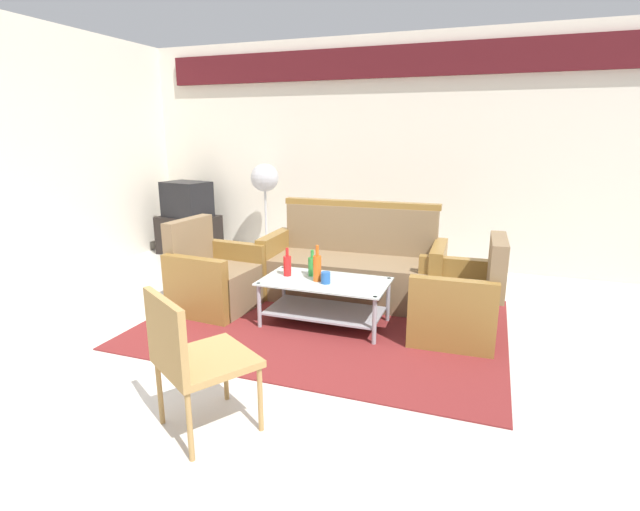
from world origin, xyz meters
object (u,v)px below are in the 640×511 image
object	(u,v)px
armchair_right	(458,304)
coffee_table	(325,296)
tv_stand	(189,235)
pedestal_fan	(265,183)
armchair_left	(214,280)
bottle_green	(312,266)
television	(187,199)
couch	(353,268)
cup	(326,278)
bottle_orange	(317,267)
bottle_red	(287,265)
wicker_chair	(191,353)

from	to	relation	value
armchair_right	coffee_table	xyz separation A→B (m)	(-1.12, -0.15, -0.02)
coffee_table	tv_stand	bearing A→B (deg)	145.53
armchair_right	pedestal_fan	world-z (taller)	pedestal_fan
armchair_left	tv_stand	distance (m)	2.35
bottle_green	television	distance (m)	3.05
armchair_right	couch	bearing A→B (deg)	58.13
cup	pedestal_fan	size ratio (longest dim) A/B	0.08
armchair_right	pedestal_fan	bearing A→B (deg)	54.53
couch	bottle_orange	world-z (taller)	couch
pedestal_fan	bottle_orange	bearing A→B (deg)	-53.27
couch	bottle_red	world-z (taller)	couch
armchair_left	tv_stand	bearing A→B (deg)	-135.16
armchair_right	pedestal_fan	xyz separation A→B (m)	(-2.60, 1.73, 0.73)
couch	tv_stand	xyz separation A→B (m)	(-2.70, 1.05, -0.06)
bottle_orange	tv_stand	xyz separation A→B (m)	(-2.60, 1.86, -0.27)
couch	television	world-z (taller)	television
armchair_left	coffee_table	size ratio (longest dim) A/B	0.77
bottle_orange	tv_stand	distance (m)	3.21
bottle_orange	bottle_red	distance (m)	0.31
bottle_orange	pedestal_fan	size ratio (longest dim) A/B	0.25
bottle_orange	tv_stand	world-z (taller)	bottle_orange
couch	pedestal_fan	world-z (taller)	pedestal_fan
bottle_orange	pedestal_fan	distance (m)	2.43
pedestal_fan	wicker_chair	distance (m)	3.87
bottle_orange	bottle_green	bearing A→B (deg)	125.72
bottle_red	cup	size ratio (longest dim) A/B	2.55
coffee_table	bottle_green	xyz separation A→B (m)	(-0.16, 0.10, 0.23)
bottle_orange	cup	world-z (taller)	bottle_orange
couch	bottle_green	world-z (taller)	couch
couch	armchair_left	distance (m)	1.39
bottle_green	bottle_orange	bearing A→B (deg)	-54.28
bottle_orange	pedestal_fan	world-z (taller)	pedestal_fan
armchair_left	coffee_table	world-z (taller)	armchair_left
couch	bottle_green	size ratio (longest dim) A/B	7.68
armchair_right	bottle_orange	world-z (taller)	armchair_right
armchair_right	television	world-z (taller)	television
bottle_red	wicker_chair	world-z (taller)	wicker_chair
bottle_green	television	world-z (taller)	television
tv_stand	pedestal_fan	world-z (taller)	pedestal_fan
armchair_left	cup	size ratio (longest dim) A/B	8.50
armchair_left	wicker_chair	xyz separation A→B (m)	(0.96, -1.76, 0.21)
armchair_right	tv_stand	xyz separation A→B (m)	(-3.78, 1.68, -0.03)
coffee_table	bottle_orange	bearing A→B (deg)	-153.31
cup	wicker_chair	size ratio (longest dim) A/B	0.12
armchair_right	bottle_green	bearing A→B (deg)	90.06
bottle_red	wicker_chair	bearing A→B (deg)	-83.67
couch	coffee_table	bearing A→B (deg)	85.46
armchair_left	bottle_orange	bearing A→B (deg)	91.06
bottle_green	pedestal_fan	bearing A→B (deg)	126.81
armchair_right	bottle_green	size ratio (longest dim) A/B	3.59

